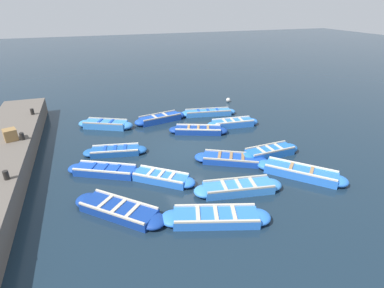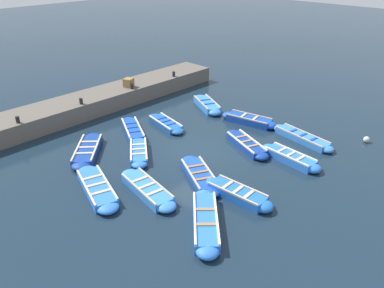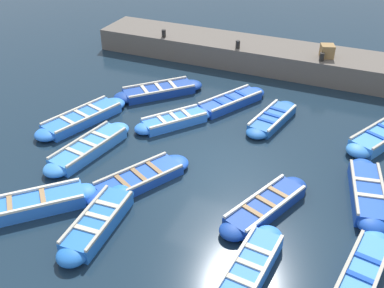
# 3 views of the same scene
# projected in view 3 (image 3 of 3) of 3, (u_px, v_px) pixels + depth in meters

# --- Properties ---
(ground_plane) EXTENTS (120.00, 120.00, 0.00)m
(ground_plane) POSITION_uv_depth(u_px,v_px,m) (213.00, 168.00, 14.21)
(ground_plane) COLOR #162838
(boat_mid_row) EXTENTS (3.43, 2.28, 0.46)m
(boat_mid_row) POSITION_uv_depth(u_px,v_px,m) (380.00, 137.00, 15.41)
(boat_mid_row) COLOR #3884E0
(boat_mid_row) RESTS_ON ground
(boat_bow_out) EXTENTS (3.98, 2.02, 0.40)m
(boat_bow_out) POSITION_uv_depth(u_px,v_px,m) (82.00, 118.00, 16.57)
(boat_bow_out) COLOR blue
(boat_bow_out) RESTS_ON ground
(boat_outer_right) EXTENTS (2.91, 2.48, 0.39)m
(boat_outer_right) POSITION_uv_depth(u_px,v_px,m) (174.00, 121.00, 16.42)
(boat_outer_right) COLOR blue
(boat_outer_right) RESTS_ON ground
(boat_tucked) EXTENTS (3.45, 2.29, 0.40)m
(boat_tucked) POSITION_uv_depth(u_px,v_px,m) (231.00, 102.00, 17.68)
(boat_tucked) COLOR #1947B7
(boat_tucked) RESTS_ON ground
(boat_far_corner) EXTENTS (3.48, 1.98, 0.40)m
(boat_far_corner) POSITION_uv_depth(u_px,v_px,m) (265.00, 206.00, 12.39)
(boat_far_corner) COLOR navy
(boat_far_corner) RESTS_ON ground
(boat_end_of_row) EXTENTS (3.27, 1.38, 0.36)m
(boat_end_of_row) POSITION_uv_depth(u_px,v_px,m) (272.00, 119.00, 16.56)
(boat_end_of_row) COLOR #1E59AD
(boat_end_of_row) RESTS_ON ground
(boat_alongside) EXTENTS (3.88, 1.33, 0.39)m
(boat_alongside) POSITION_uv_depth(u_px,v_px,m) (358.00, 282.00, 10.19)
(boat_alongside) COLOR #3884E0
(boat_alongside) RESTS_ON ground
(boat_broadside) EXTENTS (3.28, 0.98, 0.46)m
(boat_broadside) POSITION_uv_depth(u_px,v_px,m) (98.00, 222.00, 11.81)
(boat_broadside) COLOR blue
(boat_broadside) RESTS_ON ground
(boat_drifting) EXTENTS (3.77, 1.41, 0.41)m
(boat_drifting) POSITION_uv_depth(u_px,v_px,m) (89.00, 148.00, 14.87)
(boat_drifting) COLOR #3884E0
(boat_drifting) RESTS_ON ground
(boat_centre) EXTENTS (3.33, 1.03, 0.45)m
(boat_centre) POSITION_uv_depth(u_px,v_px,m) (249.00, 270.00, 10.44)
(boat_centre) COLOR blue
(boat_centre) RESTS_ON ground
(boat_near_quay) EXTENTS (3.51, 1.43, 0.46)m
(boat_near_quay) POSITION_uv_depth(u_px,v_px,m) (367.00, 193.00, 12.82)
(boat_near_quay) COLOR #1947B7
(boat_near_quay) RESTS_ON ground
(boat_inner_gap) EXTENTS (3.31, 3.34, 0.45)m
(boat_inner_gap) POSITION_uv_depth(u_px,v_px,m) (28.00, 206.00, 12.38)
(boat_inner_gap) COLOR blue
(boat_inner_gap) RESTS_ON ground
(boat_outer_left) EXTENTS (3.54, 2.43, 0.37)m
(boat_outer_left) POSITION_uv_depth(u_px,v_px,m) (139.00, 179.00, 13.47)
(boat_outer_left) COLOR #1947B7
(boat_outer_left) RESTS_ON ground
(boat_stern_in) EXTENTS (3.39, 3.27, 0.39)m
(boat_stern_in) POSITION_uv_depth(u_px,v_px,m) (159.00, 91.00, 18.51)
(boat_stern_in) COLOR navy
(boat_stern_in) RESTS_ON ground
(quay_wall) EXTENTS (2.48, 17.97, 1.03)m
(quay_wall) POSITION_uv_depth(u_px,v_px,m) (282.00, 58.00, 20.59)
(quay_wall) COLOR #605951
(quay_wall) RESTS_ON ground
(bollard_north) EXTENTS (0.20, 0.20, 0.35)m
(bollard_north) POSITION_uv_depth(u_px,v_px,m) (164.00, 33.00, 21.42)
(bollard_north) COLOR black
(bollard_north) RESTS_ON quay_wall
(bollard_mid_north) EXTENTS (0.20, 0.20, 0.35)m
(bollard_mid_north) POSITION_uv_depth(u_px,v_px,m) (238.00, 44.00, 20.16)
(bollard_mid_north) COLOR black
(bollard_mid_north) RESTS_ON quay_wall
(bollard_mid_south) EXTENTS (0.20, 0.20, 0.35)m
(bollard_mid_south) POSITION_uv_depth(u_px,v_px,m) (322.00, 57.00, 18.90)
(bollard_mid_south) COLOR black
(bollard_mid_south) RESTS_ON quay_wall
(wooden_crate) EXTENTS (0.71, 0.71, 0.55)m
(wooden_crate) POSITION_uv_depth(u_px,v_px,m) (327.00, 51.00, 19.18)
(wooden_crate) COLOR olive
(wooden_crate) RESTS_ON quay_wall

